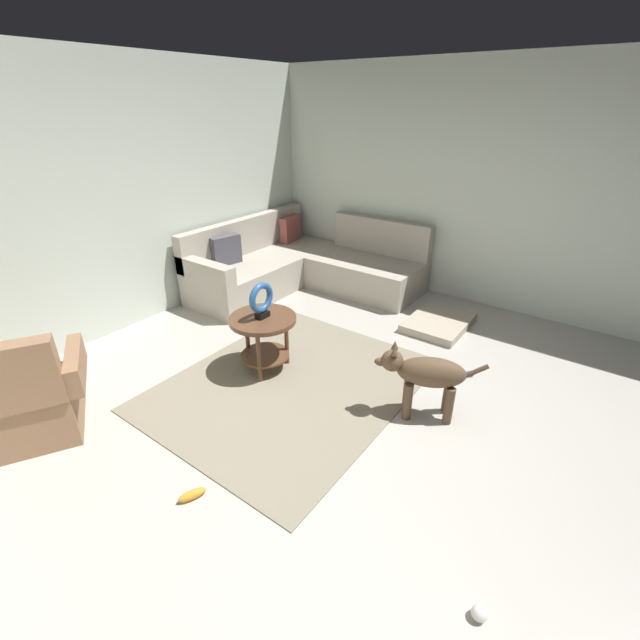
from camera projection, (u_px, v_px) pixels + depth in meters
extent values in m
cube|color=#B7B2A8|center=(348.00, 429.00, 3.40)|extent=(6.00, 6.00, 0.10)
cube|color=silver|center=(104.00, 202.00, 4.31)|extent=(6.00, 0.12, 2.70)
cube|color=silver|center=(493.00, 190.00, 4.89)|extent=(0.12, 6.00, 2.70)
cube|color=gray|center=(291.00, 384.00, 3.85)|extent=(2.30, 1.90, 0.01)
cube|color=#B2A899|center=(267.00, 272.00, 5.79)|extent=(2.20, 0.85, 0.42)
cube|color=#B2A899|center=(246.00, 235.00, 5.78)|extent=(2.20, 0.14, 0.46)
cube|color=#B2A899|center=(366.00, 275.00, 5.69)|extent=(0.85, 1.40, 0.42)
cube|color=#B2A899|center=(381.00, 236.00, 5.75)|extent=(0.14, 1.40, 0.46)
cube|color=#B2A899|center=(205.00, 271.00, 4.91)|extent=(0.16, 0.85, 0.22)
cube|color=#994C47|center=(290.00, 229.00, 6.27)|extent=(0.39, 0.17, 0.38)
cube|color=#4C4C56|center=(226.00, 251.00, 5.37)|extent=(0.40, 0.20, 0.38)
cube|color=#936B4C|center=(34.00, 410.00, 3.22)|extent=(0.82, 0.82, 0.40)
cube|color=#936B4C|center=(8.00, 379.00, 2.82)|extent=(0.59, 0.42, 0.48)
cube|color=#936B4C|center=(75.00, 364.00, 3.21)|extent=(0.38, 0.57, 0.22)
cylinder|color=brown|center=(263.00, 319.00, 3.85)|extent=(0.60, 0.60, 0.04)
cylinder|color=brown|center=(265.00, 355.00, 4.02)|extent=(0.45, 0.45, 0.02)
cylinder|color=brown|center=(247.00, 339.00, 4.08)|extent=(0.04, 0.04, 0.50)
cylinder|color=brown|center=(259.00, 358.00, 3.78)|extent=(0.04, 0.04, 0.50)
cylinder|color=brown|center=(287.00, 341.00, 4.05)|extent=(0.04, 0.04, 0.50)
cube|color=black|center=(262.00, 315.00, 3.83)|extent=(0.12, 0.08, 0.05)
torus|color=#265999|center=(261.00, 298.00, 3.76)|extent=(0.28, 0.06, 0.28)
cube|color=#B2A38E|center=(439.00, 323.00, 4.83)|extent=(0.80, 0.60, 0.09)
cylinder|color=brown|center=(408.00, 402.00, 3.38)|extent=(0.07, 0.07, 0.32)
cylinder|color=brown|center=(408.00, 391.00, 3.50)|extent=(0.07, 0.07, 0.32)
cylinder|color=brown|center=(449.00, 406.00, 3.33)|extent=(0.07, 0.07, 0.32)
cylinder|color=brown|center=(447.00, 395.00, 3.45)|extent=(0.07, 0.07, 0.32)
ellipsoid|color=brown|center=(431.00, 372.00, 3.30)|extent=(0.42, 0.56, 0.24)
sphere|color=brown|center=(392.00, 361.00, 3.32)|extent=(0.17, 0.17, 0.17)
ellipsoid|color=brown|center=(382.00, 362.00, 3.34)|extent=(0.12, 0.14, 0.07)
cone|color=brown|center=(395.00, 351.00, 3.23)|extent=(0.06, 0.06, 0.07)
cone|color=brown|center=(395.00, 345.00, 3.30)|extent=(0.06, 0.06, 0.07)
cylinder|color=brown|center=(474.00, 372.00, 3.24)|extent=(0.12, 0.20, 0.16)
sphere|color=silver|center=(479.00, 613.00, 2.10)|extent=(0.08, 0.08, 0.08)
cylinder|color=blue|center=(463.00, 374.00, 3.95)|extent=(0.16, 0.16, 0.05)
ellipsoid|color=orange|center=(192.00, 495.00, 2.74)|extent=(0.19, 0.12, 0.06)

